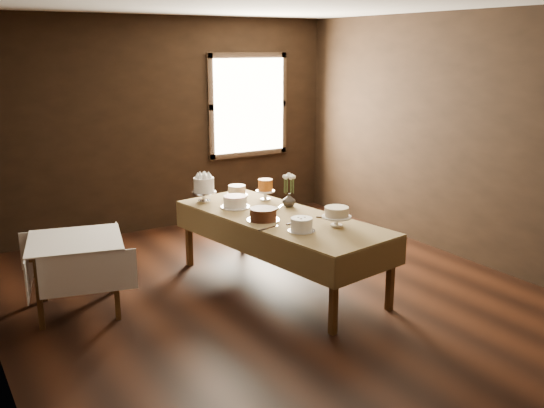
% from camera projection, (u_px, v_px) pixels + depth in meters
% --- Properties ---
extents(floor, '(5.00, 6.00, 0.01)m').
position_uv_depth(floor, '(283.00, 303.00, 5.83)').
color(floor, black).
rests_on(floor, ground).
extents(wall_back, '(5.00, 0.02, 2.80)m').
position_uv_depth(wall_back, '(161.00, 125.00, 7.94)').
color(wall_back, black).
rests_on(wall_back, ground).
extents(wall_right, '(0.02, 6.00, 2.80)m').
position_uv_depth(wall_right, '(471.00, 139.00, 6.74)').
color(wall_right, black).
rests_on(wall_right, ground).
extents(window, '(1.10, 0.05, 1.30)m').
position_uv_depth(window, '(249.00, 105.00, 8.50)').
color(window, '#FFEABF').
rests_on(window, wall_back).
extents(display_table, '(1.32, 2.53, 0.75)m').
position_uv_depth(display_table, '(280.00, 221.00, 6.09)').
color(display_table, '#462B12').
rests_on(display_table, ground).
extents(side_table, '(1.00, 1.00, 0.70)m').
position_uv_depth(side_table, '(75.00, 247.00, 5.54)').
color(side_table, '#462B12').
rests_on(side_table, ground).
extents(cake_meringue, '(0.29, 0.29, 0.28)m').
position_uv_depth(cake_meringue, '(204.00, 190.00, 6.61)').
color(cake_meringue, silver).
rests_on(cake_meringue, display_table).
extents(cake_speckled, '(0.25, 0.25, 0.12)m').
position_uv_depth(cake_speckled, '(237.00, 191.00, 6.90)').
color(cake_speckled, white).
rests_on(cake_speckled, display_table).
extents(cake_lattice, '(0.31, 0.31, 0.12)m').
position_uv_depth(cake_lattice, '(235.00, 202.00, 6.40)').
color(cake_lattice, white).
rests_on(cake_lattice, display_table).
extents(cake_caramel, '(0.21, 0.21, 0.25)m').
position_uv_depth(cake_caramel, '(265.00, 191.00, 6.69)').
color(cake_caramel, white).
rests_on(cake_caramel, display_table).
extents(cake_chocolate, '(0.36, 0.36, 0.13)m').
position_uv_depth(cake_chocolate, '(263.00, 215.00, 5.91)').
color(cake_chocolate, silver).
rests_on(cake_chocolate, display_table).
extents(cake_swirl, '(0.27, 0.27, 0.13)m').
position_uv_depth(cake_swirl, '(301.00, 225.00, 5.56)').
color(cake_swirl, silver).
rests_on(cake_swirl, display_table).
extents(cake_cream, '(0.31, 0.31, 0.20)m').
position_uv_depth(cake_cream, '(337.00, 217.00, 5.72)').
color(cake_cream, white).
rests_on(cake_cream, display_table).
extents(cake_server_a, '(0.24, 0.09, 0.01)m').
position_uv_depth(cake_server_a, '(298.00, 221.00, 5.89)').
color(cake_server_a, silver).
rests_on(cake_server_a, display_table).
extents(cake_server_b, '(0.19, 0.18, 0.01)m').
position_uv_depth(cake_server_b, '(333.00, 218.00, 6.00)').
color(cake_server_b, silver).
rests_on(cake_server_b, display_table).
extents(cake_server_c, '(0.18, 0.19, 0.01)m').
position_uv_depth(cake_server_c, '(259.00, 211.00, 6.26)').
color(cake_server_c, silver).
rests_on(cake_server_c, display_table).
extents(cake_server_d, '(0.20, 0.18, 0.01)m').
position_uv_depth(cake_server_d, '(280.00, 206.00, 6.44)').
color(cake_server_d, silver).
rests_on(cake_server_d, display_table).
extents(cake_server_e, '(0.24, 0.08, 0.01)m').
position_uv_depth(cake_server_e, '(272.00, 227.00, 5.70)').
color(cake_server_e, silver).
rests_on(cake_server_e, display_table).
extents(flower_vase, '(0.20, 0.20, 0.15)m').
position_uv_depth(flower_vase, '(289.00, 200.00, 6.42)').
color(flower_vase, '#2D2823').
rests_on(flower_vase, display_table).
extents(flower_bouquet, '(0.14, 0.14, 0.20)m').
position_uv_depth(flower_bouquet, '(289.00, 182.00, 6.37)').
color(flower_bouquet, white).
rests_on(flower_bouquet, flower_vase).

